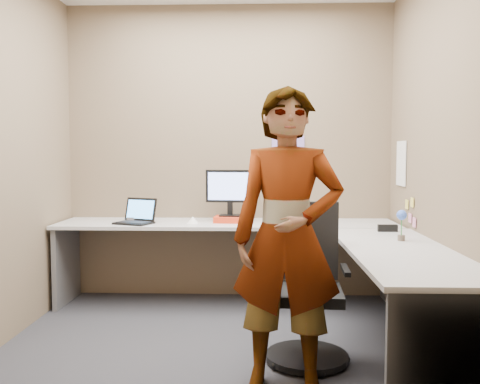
{
  "coord_description": "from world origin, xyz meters",
  "views": [
    {
      "loc": [
        0.28,
        -3.69,
        1.33
      ],
      "look_at": [
        0.14,
        0.25,
        1.05
      ],
      "focal_mm": 40.0,
      "sensor_mm": 36.0,
      "label": 1
    }
  ],
  "objects_px": {
    "desk": "(279,251)",
    "person": "(287,238)",
    "office_chair": "(307,297)",
    "monitor": "(230,189)"
  },
  "relations": [
    {
      "from": "desk",
      "to": "person",
      "type": "xyz_separation_m",
      "value": [
        0.01,
        -1.07,
        0.27
      ]
    },
    {
      "from": "desk",
      "to": "person",
      "type": "height_order",
      "value": "person"
    },
    {
      "from": "office_chair",
      "to": "person",
      "type": "bearing_deg",
      "value": -107.29
    },
    {
      "from": "office_chair",
      "to": "person",
      "type": "relative_size",
      "value": 0.58
    },
    {
      "from": "office_chair",
      "to": "person",
      "type": "distance_m",
      "value": 0.62
    },
    {
      "from": "monitor",
      "to": "office_chair",
      "type": "distance_m",
      "value": 1.52
    },
    {
      "from": "monitor",
      "to": "office_chair",
      "type": "xyz_separation_m",
      "value": [
        0.57,
        -1.27,
        -0.62
      ]
    },
    {
      "from": "office_chair",
      "to": "person",
      "type": "xyz_separation_m",
      "value": [
        -0.15,
        -0.4,
        0.45
      ]
    },
    {
      "from": "office_chair",
      "to": "person",
      "type": "height_order",
      "value": "person"
    },
    {
      "from": "monitor",
      "to": "office_chair",
      "type": "relative_size",
      "value": 0.43
    }
  ]
}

